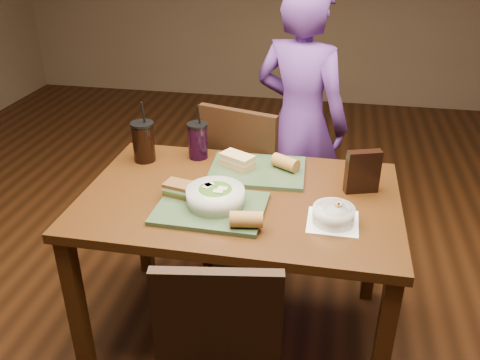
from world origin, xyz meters
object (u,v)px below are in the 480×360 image
object	(u,v)px
chair_far	(241,179)
baguette_far	(285,163)
diner	(300,123)
salad_bowl	(215,195)
sandwich_near	(179,189)
cup_berry	(198,140)
cup_cola	(144,141)
tray_near	(211,208)
tray_far	(257,171)
soup_bowl	(333,214)
chip_bag	(363,172)
baguette_near	(246,219)
sandwich_far	(237,160)
dining_table	(240,214)

from	to	relation	value
chair_far	baguette_far	world-z (taller)	chair_far
diner	salad_bowl	distance (m)	1.01
diner	sandwich_near	xyz separation A→B (m)	(-0.41, -0.93, 0.04)
cup_berry	cup_cola	bearing A→B (deg)	-161.61
tray_near	tray_far	distance (m)	0.38
tray_near	soup_bowl	bearing A→B (deg)	0.19
tray_far	sandwich_near	distance (m)	0.40
tray_far	diner	bearing A→B (deg)	77.73
cup_cola	chip_bag	world-z (taller)	cup_cola
sandwich_near	baguette_near	size ratio (longest dim) A/B	1.06
chair_far	baguette_near	size ratio (longest dim) A/B	7.93
cup_cola	cup_berry	size ratio (longest dim) A/B	1.10
cup_berry	chip_bag	bearing A→B (deg)	-14.73
chip_bag	tray_far	bearing A→B (deg)	149.70
chair_far	baguette_near	bearing A→B (deg)	-78.00
tray_near	tray_far	size ratio (longest dim) A/B	1.00
cup_berry	sandwich_far	bearing A→B (deg)	-25.32
tray_near	diner	bearing A→B (deg)	75.13
sandwich_near	baguette_near	bearing A→B (deg)	-30.43
dining_table	tray_near	world-z (taller)	tray_near
salad_bowl	cup_berry	bearing A→B (deg)	113.19
diner	baguette_near	world-z (taller)	diner
dining_table	chip_bag	distance (m)	0.54
dining_table	chip_bag	xyz separation A→B (m)	(0.49, 0.13, 0.18)
tray_near	sandwich_near	distance (m)	0.17
baguette_far	tray_far	bearing A→B (deg)	-169.10
chair_far	sandwich_near	bearing A→B (deg)	-102.37
tray_near	baguette_near	world-z (taller)	baguette_near
tray_far	salad_bowl	bearing A→B (deg)	-108.39
tray_near	cup_berry	xyz separation A→B (m)	(-0.18, 0.47, 0.08)
dining_table	cup_cola	world-z (taller)	cup_cola
soup_bowl	sandwich_far	distance (m)	0.57
chair_far	soup_bowl	size ratio (longest dim) A/B	4.99
cup_berry	salad_bowl	bearing A→B (deg)	-66.81
baguette_near	baguette_far	world-z (taller)	same
tray_near	chip_bag	world-z (taller)	chip_bag
cup_berry	dining_table	bearing A→B (deg)	-50.77
chair_far	tray_near	bearing A→B (deg)	-89.15
sandwich_far	salad_bowl	bearing A→B (deg)	-93.12
diner	tray_far	distance (m)	0.65
sandwich_far	cup_berry	size ratio (longest dim) A/B	0.64
sandwich_near	soup_bowl	bearing A→B (deg)	-6.12
diner	sandwich_far	world-z (taller)	diner
tray_near	sandwich_far	xyz separation A→B (m)	(0.03, 0.37, 0.04)
baguette_near	cup_berry	world-z (taller)	cup_berry
sandwich_far	cup_cola	world-z (taller)	cup_cola
chair_far	soup_bowl	world-z (taller)	chair_far
salad_bowl	cup_berry	xyz separation A→B (m)	(-0.19, 0.44, 0.03)
baguette_near	chip_bag	bearing A→B (deg)	42.65
soup_bowl	chair_far	bearing A→B (deg)	124.73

